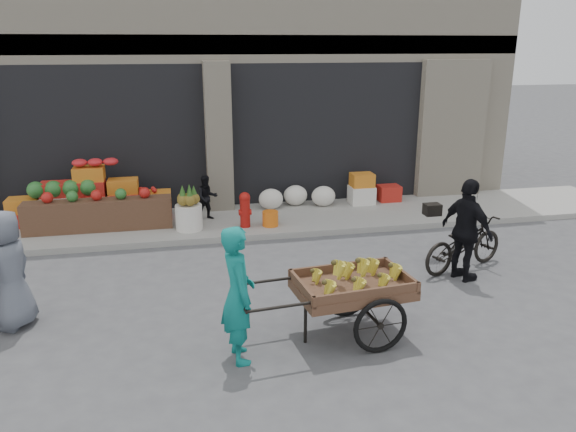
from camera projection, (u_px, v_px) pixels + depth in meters
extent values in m
plane|color=#424244|center=(254.00, 314.00, 7.86)|extent=(80.00, 80.00, 0.00)
cube|color=gray|center=(225.00, 222.00, 11.68)|extent=(18.00, 2.20, 0.12)
cube|color=beige|center=(205.00, 48.00, 14.50)|extent=(14.00, 6.00, 7.00)
cube|color=gray|center=(214.00, 45.00, 11.80)|extent=(14.00, 0.30, 0.40)
cube|color=black|center=(103.00, 135.00, 12.50)|extent=(4.40, 1.60, 3.10)
cube|color=black|center=(318.00, 129.00, 13.46)|extent=(4.40, 1.60, 3.10)
cube|color=beige|center=(218.00, 137.00, 12.18)|extent=(0.55, 0.80, 3.22)
cube|color=brown|center=(99.00, 215.00, 10.95)|extent=(2.80, 0.45, 0.60)
sphere|color=#1E5923|center=(63.00, 189.00, 11.15)|extent=(0.34, 0.34, 0.34)
cylinder|color=silver|center=(189.00, 217.00, 10.97)|extent=(0.52, 0.52, 0.50)
cylinder|color=#A5140F|center=(245.00, 213.00, 11.13)|extent=(0.20, 0.20, 0.56)
sphere|color=#A5140F|center=(245.00, 198.00, 11.04)|extent=(0.22, 0.22, 0.22)
cylinder|color=orange|center=(270.00, 219.00, 11.22)|extent=(0.32, 0.32, 0.30)
ellipsoid|color=silver|center=(297.00, 198.00, 12.48)|extent=(1.70, 0.60, 0.44)
imported|color=black|center=(207.00, 198.00, 11.55)|extent=(0.51, 0.43, 0.93)
cube|color=brown|center=(352.00, 289.00, 7.10)|extent=(1.51, 1.07, 0.13)
torus|color=black|center=(381.00, 326.00, 6.77)|extent=(0.72, 0.14, 0.72)
torus|color=black|center=(347.00, 292.00, 7.69)|extent=(0.72, 0.14, 0.72)
cylinder|color=black|center=(305.00, 321.00, 7.02)|extent=(0.05, 0.05, 0.59)
imported|color=#0F736D|center=(238.00, 294.00, 6.51)|extent=(0.47, 0.65, 1.67)
imported|color=slate|center=(8.00, 270.00, 7.29)|extent=(0.78, 0.93, 1.61)
imported|color=black|center=(464.00, 243.00, 9.30)|extent=(1.82, 1.15, 0.90)
imported|color=black|center=(467.00, 230.00, 8.77)|extent=(0.71, 1.04, 1.65)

